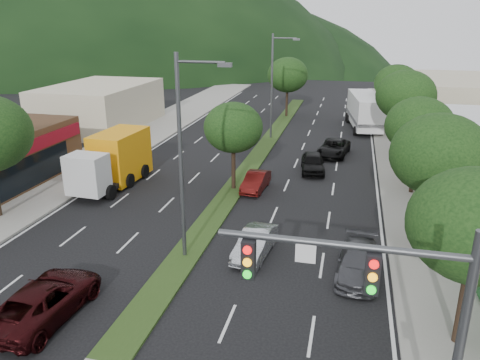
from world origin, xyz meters
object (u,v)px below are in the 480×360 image
(tree_r_e, at_px, (397,83))
(streetlight_mid, at_px, (274,82))
(tree_r_a, at_px, (476,225))
(box_truck, at_px, (114,161))
(streetlight_near, at_px, (184,150))
(sedan_silver, at_px, (255,243))
(tree_r_c, at_px, (419,126))
(car_queue_d, at_px, (334,148))
(suv_maroon, at_px, (45,300))
(car_queue_a, at_px, (313,163))
(tree_med_near, at_px, (233,128))
(car_queue_b, at_px, (358,262))
(tree_r_b, at_px, (439,155))
(car_queue_c, at_px, (256,181))
(tree_med_far, at_px, (288,75))
(traffic_signal, at_px, (395,313))
(tree_r_d, at_px, (406,95))
(motorhome, at_px, (364,111))

(tree_r_e, distance_m, streetlight_mid, 13.73)
(tree_r_a, bearing_deg, box_truck, 147.46)
(streetlight_near, distance_m, sedan_silver, 5.96)
(tree_r_c, relative_size, car_queue_d, 1.32)
(tree_r_e, bearing_deg, car_queue_d, -115.61)
(suv_maroon, relative_size, car_queue_a, 1.26)
(tree_med_near, distance_m, box_truck, 9.01)
(tree_r_c, bearing_deg, car_queue_b, -106.61)
(car_queue_b, height_order, box_truck, box_truck)
(streetlight_mid, relative_size, box_truck, 1.32)
(tree_r_b, xyz_separation_m, streetlight_near, (-11.79, -4.00, 0.55))
(tree_med_near, height_order, car_queue_a, tree_med_near)
(streetlight_mid, xyz_separation_m, car_queue_c, (1.32, -14.70, -4.96))
(car_queue_b, height_order, car_queue_d, car_queue_d)
(tree_med_far, xyz_separation_m, streetlight_near, (0.21, -36.00, 0.58))
(car_queue_a, xyz_separation_m, car_queue_d, (1.39, 5.00, -0.05))
(tree_r_b, relative_size, tree_med_far, 1.00)
(tree_r_b, relative_size, suv_maroon, 1.28)
(traffic_signal, height_order, tree_r_d, tree_r_d)
(car_queue_b, bearing_deg, motorhome, 92.83)
(tree_r_a, height_order, streetlight_near, streetlight_near)
(streetlight_near, height_order, motorhome, streetlight_near)
(car_queue_a, bearing_deg, car_queue_c, -132.40)
(tree_r_c, bearing_deg, suv_maroon, -131.15)
(traffic_signal, bearing_deg, tree_r_e, 85.91)
(tree_med_near, xyz_separation_m, car_queue_a, (5.01, 5.30, -3.69))
(car_queue_c, bearing_deg, box_truck, -169.74)
(tree_med_far, bearing_deg, tree_r_d, -49.40)
(tree_r_a, height_order, car_queue_d, tree_r_a)
(tree_r_c, bearing_deg, tree_r_d, 90.00)
(streetlight_near, distance_m, motorhome, 33.25)
(tree_r_a, bearing_deg, motorhome, 94.79)
(suv_maroon, xyz_separation_m, car_queue_a, (8.74, 21.30, -0.02))
(traffic_signal, distance_m, tree_med_far, 46.43)
(car_queue_d, distance_m, motorhome, 11.91)
(car_queue_a, relative_size, car_queue_c, 1.14)
(car_queue_c, distance_m, box_truck, 10.20)
(car_queue_c, bearing_deg, tree_med_far, 96.93)
(streetlight_near, xyz_separation_m, suv_maroon, (-3.93, -6.00, -4.83))
(car_queue_a, height_order, car_queue_d, car_queue_a)
(tree_r_b, xyz_separation_m, car_queue_a, (-6.99, 11.30, -4.30))
(tree_r_e, bearing_deg, car_queue_b, -96.32)
(tree_r_e, xyz_separation_m, car_queue_a, (-6.99, -16.70, -4.16))
(tree_med_near, distance_m, motorhome, 23.77)
(sedan_silver, distance_m, box_truck, 14.49)
(traffic_signal, height_order, motorhome, traffic_signal)
(car_queue_a, distance_m, car_queue_c, 6.10)
(tree_r_e, relative_size, sedan_silver, 1.68)
(tree_r_b, xyz_separation_m, tree_r_d, (0.00, 18.00, 0.14))
(tree_r_d, bearing_deg, motorhome, 106.95)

